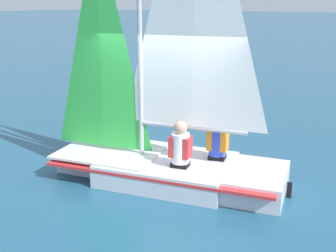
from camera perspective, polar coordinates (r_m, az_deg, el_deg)
The scene contains 4 objects.
ground_plane at distance 7.50m, azimuth 0.00°, elevation -7.21°, with size 260.00×260.00×0.00m, color #235675.
sailboat_main at distance 7.22m, azimuth -0.03°, elevation -1.37°, with size 4.22×2.52×5.69m.
sailor_helm at distance 6.95m, azimuth 1.67°, elevation -3.65°, with size 0.39×0.36×1.16m.
sailor_crew at distance 7.33m, azimuth 6.73°, elevation -2.60°, with size 0.39×0.36×1.16m.
Camera 1 is at (3.92, -5.64, 3.01)m, focal length 45.00 mm.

